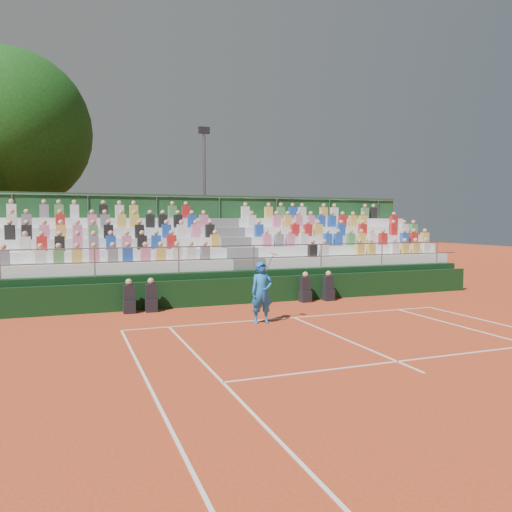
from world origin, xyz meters
name	(u,v)px	position (x,y,z in m)	size (l,w,h in m)	color
ground	(294,318)	(0.00, 0.00, 0.00)	(90.00, 90.00, 0.00)	#C84621
courtside_wall	(259,290)	(0.00, 3.20, 0.50)	(20.00, 0.15, 1.00)	black
line_officials	(234,294)	(-1.14, 2.75, 0.48)	(8.15, 0.40, 1.19)	black
grandstand	(233,267)	(-0.01, 6.43, 1.09)	(20.00, 5.20, 4.40)	black
tennis_player	(262,292)	(-1.30, -0.44, 0.96)	(0.90, 0.51, 2.22)	blue
tree_east	(9,130)	(-9.53, 13.96, 7.79)	(8.17, 8.17, 11.89)	#362513
floodlight_mast	(204,191)	(0.27, 12.26, 4.83)	(0.60, 0.25, 8.31)	gray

